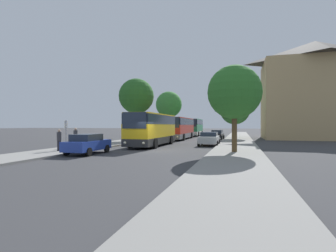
% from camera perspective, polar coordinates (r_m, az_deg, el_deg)
% --- Properties ---
extents(ground_plane, '(300.00, 300.00, 0.00)m').
position_cam_1_polar(ground_plane, '(22.96, -3.22, -5.34)').
color(ground_plane, '#38383A').
rests_on(ground_plane, ground).
extents(sidewalk_left, '(4.00, 120.00, 0.15)m').
position_cam_1_polar(sidewalk_left, '(26.04, -18.02, -4.53)').
color(sidewalk_left, gray).
rests_on(sidewalk_left, ground_plane).
extents(sidewalk_right, '(4.00, 120.00, 0.15)m').
position_cam_1_polar(sidewalk_right, '(21.76, 14.61, -5.46)').
color(sidewalk_right, gray).
rests_on(sidewalk_right, ground_plane).
extents(building_right_background, '(15.41, 10.39, 15.39)m').
position_cam_1_polar(building_right_background, '(47.34, 29.40, 6.83)').
color(building_right_background, tan).
rests_on(building_right_background, ground_plane).
extents(bus_front, '(2.84, 10.26, 3.38)m').
position_cam_1_polar(bus_front, '(27.81, -3.40, -0.65)').
color(bus_front, '#2D2D2D').
rests_on(bus_front, ground_plane).
extents(bus_middle, '(2.94, 12.14, 3.33)m').
position_cam_1_polar(bus_middle, '(40.91, 2.64, -0.41)').
color(bus_middle, gray).
rests_on(bus_middle, ground_plane).
extents(bus_rear, '(3.01, 10.56, 3.41)m').
position_cam_1_polar(bus_rear, '(54.16, 5.73, -0.21)').
color(bus_rear, silver).
rests_on(bus_rear, ground_plane).
extents(parked_car_left_curb, '(2.10, 4.46, 1.53)m').
position_cam_1_polar(parked_car_left_curb, '(21.01, -17.11, -3.68)').
color(parked_car_left_curb, '#233D9E').
rests_on(parked_car_left_curb, ground_plane).
extents(parked_car_right_near, '(2.10, 4.20, 1.46)m').
position_cam_1_polar(parked_car_right_near, '(28.70, 8.95, -2.69)').
color(parked_car_right_near, '#B7B7BC').
rests_on(parked_car_right_near, ground_plane).
extents(parked_car_right_far, '(2.13, 4.19, 1.44)m').
position_cam_1_polar(parked_car_right_far, '(42.05, 10.65, -1.80)').
color(parked_car_right_far, black).
rests_on(parked_car_right_far, ground_plane).
extents(bus_stop_sign, '(0.08, 0.45, 2.49)m').
position_cam_1_polar(bus_stop_sign, '(24.06, -21.31, -1.06)').
color(bus_stop_sign, gray).
rests_on(bus_stop_sign, sidewalk_left).
extents(pedestrian_waiting_near, '(0.36, 0.36, 1.73)m').
position_cam_1_polar(pedestrian_waiting_near, '(22.75, -22.62, -2.82)').
color(pedestrian_waiting_near, '#23232D').
rests_on(pedestrian_waiting_near, sidewalk_left).
extents(pedestrian_waiting_far, '(0.36, 0.36, 1.82)m').
position_cam_1_polar(pedestrian_waiting_far, '(25.42, -19.49, -2.39)').
color(pedestrian_waiting_far, '#23232D').
rests_on(pedestrian_waiting_far, sidewalk_left).
extents(tree_left_near, '(4.86, 4.86, 8.51)m').
position_cam_1_polar(tree_left_near, '(36.79, -6.90, 6.44)').
color(tree_left_near, brown).
rests_on(tree_left_near, sidewalk_left).
extents(tree_left_far, '(5.83, 5.83, 9.58)m').
position_cam_1_polar(tree_left_far, '(58.77, 0.17, 4.69)').
color(tree_left_far, '#513D23').
rests_on(tree_left_far, sidewalk_left).
extents(tree_right_near, '(4.16, 4.16, 6.70)m').
position_cam_1_polar(tree_right_near, '(21.00, 14.26, 7.12)').
color(tree_right_near, '#513D23').
rests_on(tree_right_near, sidewalk_right).
extents(tree_right_mid, '(4.56, 4.56, 6.73)m').
position_cam_1_polar(tree_right_mid, '(41.91, 14.35, 3.44)').
color(tree_right_mid, '#513D23').
rests_on(tree_right_mid, sidewalk_right).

